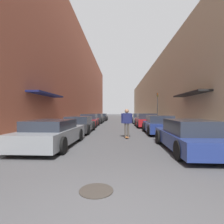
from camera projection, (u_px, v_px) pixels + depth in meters
ground at (118, 122)px, 26.93m from camera, size 135.36×135.36×0.00m
curb_strip_left at (93, 119)px, 33.26m from camera, size 1.80×61.53×0.12m
curb_strip_right at (144, 119)px, 32.89m from camera, size 1.80×61.53×0.12m
building_row_left at (77, 81)px, 33.32m from camera, size 4.90×61.53×14.80m
building_row_right at (160, 95)px, 32.75m from camera, size 4.90×61.53×9.38m
parked_car_left_0 at (53, 133)px, 8.01m from camera, size 2.04×4.74×1.23m
parked_car_left_1 at (79, 124)px, 13.36m from camera, size 1.99×4.65×1.23m
parked_car_left_2 at (89, 120)px, 18.44m from camera, size 1.86×4.04×1.32m
parked_car_left_3 at (96, 118)px, 23.91m from camera, size 1.96×4.70×1.28m
parked_car_left_4 at (102, 117)px, 30.05m from camera, size 1.92×4.72×1.21m
parked_car_right_0 at (189, 136)px, 7.10m from camera, size 1.91×4.77×1.28m
parked_car_right_1 at (159, 125)px, 12.57m from camera, size 1.98×4.10×1.31m
parked_car_right_2 at (146, 121)px, 17.71m from camera, size 2.08×3.97×1.39m
parked_car_right_3 at (139, 119)px, 23.39m from camera, size 1.98×4.24×1.32m
skateboarder at (127, 120)px, 10.59m from camera, size 0.68×0.78×1.76m
manhole_cover at (96, 190)px, 3.57m from camera, size 0.70×0.70×0.02m
traffic_light at (157, 105)px, 22.01m from camera, size 0.16×0.22×3.78m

